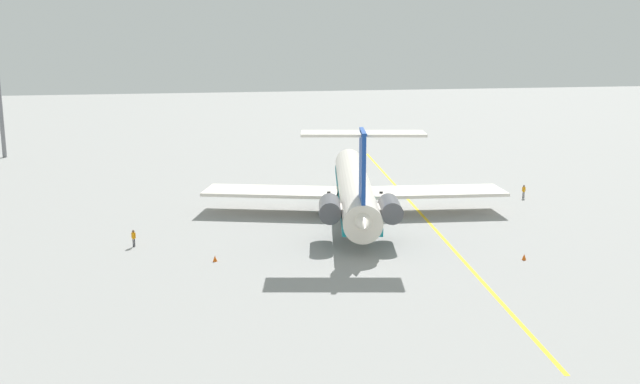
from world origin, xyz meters
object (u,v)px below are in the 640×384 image
(main_jetliner, at_px, (355,189))
(safety_cone_nose, at_px, (215,258))
(ground_crew_near_tail, at_px, (524,190))
(safety_cone_wingtip, at_px, (524,257))
(ground_crew_near_nose, at_px, (134,236))

(main_jetliner, height_order, safety_cone_nose, main_jetliner)
(ground_crew_near_tail, xyz_separation_m, safety_cone_nose, (-18.44, 39.60, -0.78))
(ground_crew_near_tail, distance_m, safety_cone_wingtip, 26.93)
(ground_crew_near_nose, height_order, safety_cone_wingtip, ground_crew_near_nose)
(main_jetliner, height_order, ground_crew_near_nose, main_jetliner)
(main_jetliner, distance_m, safety_cone_wingtip, 22.32)
(ground_crew_near_tail, bearing_deg, safety_cone_nose, -42.95)
(main_jetliner, bearing_deg, safety_cone_wingtip, -139.19)
(ground_crew_near_nose, height_order, safety_cone_nose, ground_crew_near_nose)
(ground_crew_near_nose, bearing_deg, safety_cone_nose, -111.50)
(ground_crew_near_tail, relative_size, safety_cone_wingtip, 3.03)
(safety_cone_nose, bearing_deg, ground_crew_near_tail, -65.04)
(ground_crew_near_tail, height_order, safety_cone_nose, ground_crew_near_tail)
(ground_crew_near_nose, height_order, ground_crew_near_tail, ground_crew_near_tail)
(ground_crew_near_tail, height_order, safety_cone_wingtip, ground_crew_near_tail)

